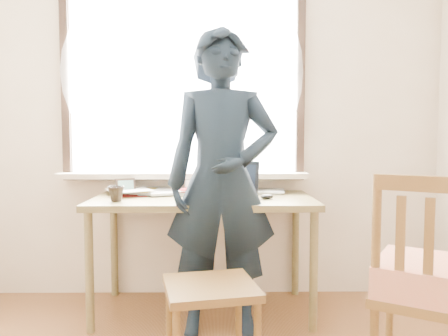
{
  "coord_description": "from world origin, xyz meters",
  "views": [
    {
      "loc": [
        0.07,
        -1.35,
        1.22
      ],
      "look_at": [
        0.09,
        0.95,
        1.05
      ],
      "focal_mm": 35.0,
      "sensor_mm": 36.0,
      "label": 1
    }
  ],
  "objects_px": {
    "work_chair": "(211,298)",
    "side_chair": "(432,282)",
    "mug_dark": "(116,194)",
    "laptop": "(230,189)",
    "desk": "(203,209)",
    "mug_white": "(194,186)",
    "person": "(222,182)"
  },
  "relations": [
    {
      "from": "work_chair",
      "to": "side_chair",
      "type": "relative_size",
      "value": 0.51
    },
    {
      "from": "mug_dark",
      "to": "laptop",
      "type": "bearing_deg",
      "value": 12.01
    },
    {
      "from": "desk",
      "to": "work_chair",
      "type": "distance_m",
      "value": 0.85
    },
    {
      "from": "mug_white",
      "to": "desk",
      "type": "bearing_deg",
      "value": -68.55
    },
    {
      "from": "desk",
      "to": "mug_white",
      "type": "bearing_deg",
      "value": 111.45
    },
    {
      "from": "side_chair",
      "to": "work_chair",
      "type": "bearing_deg",
      "value": 166.2
    },
    {
      "from": "side_chair",
      "to": "desk",
      "type": "bearing_deg",
      "value": 136.2
    },
    {
      "from": "desk",
      "to": "work_chair",
      "type": "bearing_deg",
      "value": -85.41
    },
    {
      "from": "desk",
      "to": "laptop",
      "type": "relative_size",
      "value": 3.49
    },
    {
      "from": "person",
      "to": "side_chair",
      "type": "bearing_deg",
      "value": -38.32
    },
    {
      "from": "laptop",
      "to": "side_chair",
      "type": "distance_m",
      "value": 1.38
    },
    {
      "from": "mug_dark",
      "to": "work_chair",
      "type": "relative_size",
      "value": 0.2
    },
    {
      "from": "desk",
      "to": "mug_dark",
      "type": "height_order",
      "value": "mug_dark"
    },
    {
      "from": "mug_white",
      "to": "side_chair",
      "type": "xyz_separation_m",
      "value": [
        1.16,
        -1.23,
        -0.3
      ]
    },
    {
      "from": "mug_dark",
      "to": "person",
      "type": "height_order",
      "value": "person"
    },
    {
      "from": "mug_dark",
      "to": "side_chair",
      "type": "height_order",
      "value": "side_chair"
    },
    {
      "from": "laptop",
      "to": "work_chair",
      "type": "distance_m",
      "value": 0.9
    },
    {
      "from": "desk",
      "to": "side_chair",
      "type": "relative_size",
      "value": 1.42
    },
    {
      "from": "person",
      "to": "work_chair",
      "type": "bearing_deg",
      "value": -98.31
    },
    {
      "from": "work_chair",
      "to": "mug_dark",
      "type": "bearing_deg",
      "value": 135.89
    },
    {
      "from": "laptop",
      "to": "side_chair",
      "type": "height_order",
      "value": "side_chair"
    },
    {
      "from": "laptop",
      "to": "mug_dark",
      "type": "bearing_deg",
      "value": -167.99
    },
    {
      "from": "desk",
      "to": "mug_white",
      "type": "relative_size",
      "value": 11.39
    },
    {
      "from": "desk",
      "to": "laptop",
      "type": "height_order",
      "value": "laptop"
    },
    {
      "from": "side_chair",
      "to": "mug_dark",
      "type": "bearing_deg",
      "value": 152.57
    },
    {
      "from": "mug_white",
      "to": "side_chair",
      "type": "bearing_deg",
      "value": -46.82
    },
    {
      "from": "mug_white",
      "to": "work_chair",
      "type": "relative_size",
      "value": 0.25
    },
    {
      "from": "side_chair",
      "to": "person",
      "type": "relative_size",
      "value": 0.56
    },
    {
      "from": "desk",
      "to": "laptop",
      "type": "bearing_deg",
      "value": -9.51
    },
    {
      "from": "laptop",
      "to": "work_chair",
      "type": "bearing_deg",
      "value": -99.09
    },
    {
      "from": "laptop",
      "to": "mug_white",
      "type": "relative_size",
      "value": 3.27
    },
    {
      "from": "mug_dark",
      "to": "person",
      "type": "relative_size",
      "value": 0.06
    }
  ]
}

